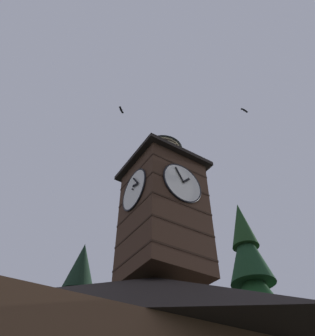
{
  "coord_description": "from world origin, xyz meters",
  "views": [
    {
      "loc": [
        5.9,
        10.77,
        1.82
      ],
      "look_at": [
        -2.06,
        -1.69,
        15.3
      ],
      "focal_mm": 34.42,
      "sensor_mm": 36.0,
      "label": 1
    }
  ],
  "objects_px": {
    "pine_tree_aside": "(264,336)",
    "flying_bird_high": "(244,110)",
    "flying_bird_low": "(121,110)",
    "moon": "(96,305)",
    "clock_tower": "(163,206)"
  },
  "relations": [
    {
      "from": "pine_tree_aside",
      "to": "moon",
      "type": "xyz_separation_m",
      "value": [
        -1.44,
        -32.63,
        11.79
      ]
    },
    {
      "from": "moon",
      "to": "flying_bird_low",
      "type": "relative_size",
      "value": 4.03
    },
    {
      "from": "clock_tower",
      "to": "pine_tree_aside",
      "type": "height_order",
      "value": "clock_tower"
    },
    {
      "from": "moon",
      "to": "flying_bird_high",
      "type": "relative_size",
      "value": 3.51
    },
    {
      "from": "clock_tower",
      "to": "flying_bird_low",
      "type": "height_order",
      "value": "flying_bird_low"
    },
    {
      "from": "pine_tree_aside",
      "to": "flying_bird_low",
      "type": "distance_m",
      "value": 18.26
    },
    {
      "from": "pine_tree_aside",
      "to": "moon",
      "type": "relative_size",
      "value": 7.69
    },
    {
      "from": "moon",
      "to": "flying_bird_high",
      "type": "height_order",
      "value": "flying_bird_high"
    },
    {
      "from": "pine_tree_aside",
      "to": "flying_bird_high",
      "type": "height_order",
      "value": "flying_bird_high"
    },
    {
      "from": "pine_tree_aside",
      "to": "clock_tower",
      "type": "bearing_deg",
      "value": 17.74
    },
    {
      "from": "moon",
      "to": "flying_bird_low",
      "type": "bearing_deg",
      "value": 68.02
    },
    {
      "from": "clock_tower",
      "to": "flying_bird_high",
      "type": "xyz_separation_m",
      "value": [
        -5.77,
        2.89,
        9.52
      ]
    },
    {
      "from": "clock_tower",
      "to": "moon",
      "type": "relative_size",
      "value": 4.35
    },
    {
      "from": "clock_tower",
      "to": "moon",
      "type": "xyz_separation_m",
      "value": [
        -11.27,
        -35.77,
        7.21
      ]
    },
    {
      "from": "flying_bird_low",
      "to": "flying_bird_high",
      "type": "bearing_deg",
      "value": 150.51
    }
  ]
}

